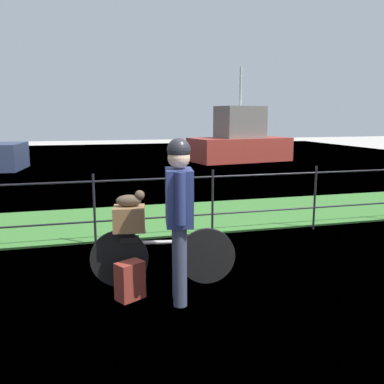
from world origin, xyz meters
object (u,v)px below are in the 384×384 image
(cyclist_person, at_px, (179,207))
(backpack_on_paving, at_px, (130,281))
(wooden_crate, at_px, (129,219))
(terrier_dog, at_px, (131,200))
(moored_boat_mid, at_px, (240,141))
(bicycle_main, at_px, (162,256))

(cyclist_person, relative_size, backpack_on_paving, 4.21)
(wooden_crate, bearing_deg, terrier_dog, -9.98)
(terrier_dog, relative_size, moored_boat_mid, 0.07)
(wooden_crate, xyz_separation_m, backpack_on_paving, (-0.05, -0.34, -0.58))
(backpack_on_paving, bearing_deg, cyclist_person, 129.38)
(wooden_crate, xyz_separation_m, moored_boat_mid, (6.16, 12.20, 0.05))
(cyclist_person, xyz_separation_m, moored_boat_mid, (5.73, 12.73, -0.17))
(wooden_crate, distance_m, moored_boat_mid, 13.67)
(bicycle_main, bearing_deg, wooden_crate, 170.02)
(cyclist_person, bearing_deg, backpack_on_paving, 158.40)
(wooden_crate, relative_size, cyclist_person, 0.20)
(cyclist_person, bearing_deg, terrier_dog, 127.87)
(terrier_dog, xyz_separation_m, moored_boat_mid, (6.14, 12.20, -0.16))
(bicycle_main, height_order, terrier_dog, terrier_dog)
(bicycle_main, distance_m, terrier_dog, 0.73)
(bicycle_main, height_order, cyclist_person, cyclist_person)
(bicycle_main, relative_size, moored_boat_mid, 0.37)
(bicycle_main, xyz_separation_m, cyclist_person, (0.09, -0.47, 0.66))
(terrier_dog, height_order, backpack_on_paving, terrier_dog)
(terrier_dog, bearing_deg, cyclist_person, -52.13)
(terrier_dog, relative_size, cyclist_person, 0.19)
(bicycle_main, bearing_deg, cyclist_person, -79.50)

